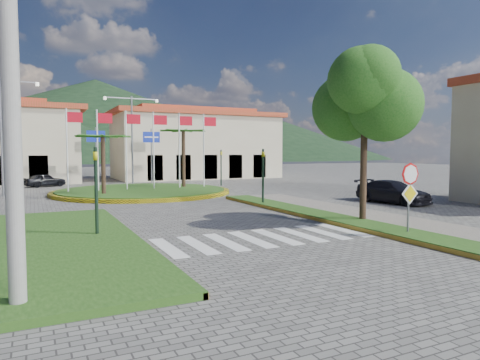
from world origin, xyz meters
name	(u,v)px	position (x,y,z in m)	size (l,w,h in m)	color
ground	(333,266)	(0.00, 0.00, 0.00)	(160.00, 160.00, 0.00)	#575552
sidewalk_right	(429,232)	(6.00, 2.00, 0.07)	(4.00, 28.00, 0.15)	gray
verge_right	(406,234)	(4.80, 2.00, 0.09)	(1.60, 28.00, 0.18)	#1D4413
median_left	(58,242)	(-6.50, 6.00, 0.09)	(5.00, 14.00, 0.18)	#1D4413
crosswalk	(261,238)	(0.00, 4.00, 0.01)	(8.00, 3.00, 0.01)	silver
roundabout_island	(142,191)	(0.00, 22.00, 0.17)	(12.70, 12.70, 6.00)	yellow
stop_sign	(410,187)	(4.90, 1.96, 1.79)	(0.80, 0.11, 2.65)	slate
deciduous_tree	(365,101)	(5.50, 5.00, 5.18)	(3.60, 3.60, 6.80)	black
utility_pole	(10,73)	(-7.50, 0.00, 4.50)	(0.32, 0.32, 9.00)	gray
traffic_light_left	(96,183)	(-5.20, 6.50, 1.94)	(0.15, 0.18, 3.20)	black
traffic_light_right	(263,171)	(4.50, 12.00, 1.94)	(0.15, 0.18, 3.20)	black
traffic_light_far	(221,164)	(8.00, 26.00, 1.94)	(0.18, 0.15, 3.20)	black
direction_sign_west	(96,146)	(-2.00, 30.97, 3.53)	(1.60, 0.14, 5.20)	slate
direction_sign_east	(151,146)	(3.00, 30.97, 3.53)	(1.60, 0.14, 5.20)	slate
street_lamp_centre	(132,135)	(1.00, 30.00, 4.50)	(4.80, 0.16, 8.00)	slate
street_lamp_west	(1,130)	(-9.00, 24.00, 4.50)	(4.80, 0.16, 8.00)	slate
building_right	(196,144)	(10.00, 38.00, 3.90)	(19.08, 9.54, 8.05)	#C0B491
hill_far_mid	(96,120)	(15.00, 160.00, 15.00)	(180.00, 180.00, 30.00)	black
hill_far_east	(257,136)	(70.00, 135.00, 9.00)	(120.00, 120.00, 18.00)	black
hill_near_back	(20,134)	(-10.00, 130.00, 8.00)	(110.00, 110.00, 16.00)	black
car_dark_a	(45,180)	(-6.22, 31.71, 0.57)	(1.36, 3.37, 1.15)	black
car_dark_b	(205,173)	(10.73, 36.92, 0.63)	(1.34, 3.83, 1.26)	black
car_side_right	(393,192)	(12.00, 9.65, 0.67)	(1.87, 4.60, 1.34)	black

